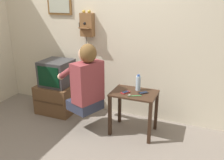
% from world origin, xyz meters
% --- Properties ---
extents(ground_plane, '(14.00, 14.00, 0.00)m').
position_xyz_m(ground_plane, '(0.00, 0.00, 0.00)').
color(ground_plane, slate).
extents(wall_back, '(6.80, 0.05, 2.55)m').
position_xyz_m(wall_back, '(0.00, 1.25, 1.27)').
color(wall_back, beige).
rests_on(wall_back, ground_plane).
extents(side_table, '(0.58, 0.42, 0.58)m').
position_xyz_m(side_table, '(0.53, 0.74, 0.46)').
color(side_table, '#382316').
rests_on(side_table, ground_plane).
extents(person, '(0.61, 0.56, 0.92)m').
position_xyz_m(person, '(-0.07, 0.57, 0.72)').
color(person, '#2D3347').
rests_on(person, ground_plane).
extents(tv_stand, '(0.58, 0.55, 0.45)m').
position_xyz_m(tv_stand, '(-0.79, 0.92, 0.22)').
color(tv_stand, brown).
rests_on(tv_stand, ground_plane).
extents(television, '(0.44, 0.44, 0.39)m').
position_xyz_m(television, '(-0.78, 0.91, 0.64)').
color(television, '#38383A').
rests_on(television, tv_stand).
extents(wall_phone_antique, '(0.24, 0.18, 0.76)m').
position_xyz_m(wall_phone_antique, '(-0.35, 1.16, 1.37)').
color(wall_phone_antique, brown).
extents(framed_picture, '(0.42, 0.03, 0.41)m').
position_xyz_m(framed_picture, '(-0.84, 1.21, 1.70)').
color(framed_picture, brown).
extents(cell_phone_held, '(0.11, 0.14, 0.01)m').
position_xyz_m(cell_phone_held, '(0.43, 0.69, 0.59)').
color(cell_phone_held, maroon).
rests_on(cell_phone_held, side_table).
extents(cell_phone_spare, '(0.13, 0.13, 0.01)m').
position_xyz_m(cell_phone_spare, '(0.65, 0.76, 0.59)').
color(cell_phone_spare, black).
rests_on(cell_phone_spare, side_table).
extents(water_bottle, '(0.07, 0.07, 0.22)m').
position_xyz_m(water_bottle, '(0.56, 0.83, 0.69)').
color(water_bottle, '#ADC6DB').
rests_on(water_bottle, side_table).
extents(toothbrush, '(0.15, 0.09, 0.02)m').
position_xyz_m(toothbrush, '(0.56, 0.62, 0.59)').
color(toothbrush, '#4CBF66').
rests_on(toothbrush, side_table).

